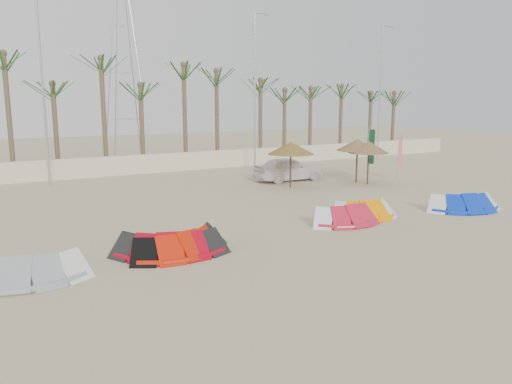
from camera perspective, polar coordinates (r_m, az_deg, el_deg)
ground at (r=15.92m, az=10.99°, el=-8.05°), size 120.00×120.00×0.00m
boundary_wall at (r=35.05m, az=-13.24°, el=3.10°), size 60.00×0.30×1.30m
palm_line at (r=36.44m, az=-13.31°, el=12.51°), size 52.00×4.00×7.70m
lamp_b at (r=31.58m, az=-23.13°, el=11.07°), size 1.25×0.14×11.00m
lamp_c at (r=36.15m, az=-0.09°, el=11.73°), size 1.25×0.14×11.00m
lamp_d at (r=43.40m, az=14.04°, el=11.23°), size 1.25×0.14×11.00m
pylon at (r=41.13m, az=-14.32°, el=3.21°), size 3.00×3.00×14.00m
kite_grey at (r=15.70m, az=-25.59°, el=-7.57°), size 3.91×2.31×0.90m
kite_red_left at (r=16.84m, az=-10.20°, el=-5.49°), size 4.01×2.60×0.90m
kite_red_mid at (r=16.86m, az=-8.87°, el=-5.43°), size 3.85×2.30×0.90m
kite_red_right at (r=20.91m, az=10.02°, el=-2.34°), size 3.27×1.61×0.90m
kite_orange at (r=21.86m, az=11.79°, el=-1.85°), size 3.19×2.10×0.90m
kite_blue at (r=24.80m, az=22.22°, el=-0.94°), size 3.79×2.44×0.90m
parasol_left at (r=28.68m, az=4.00°, el=5.03°), size 2.70×2.70×2.63m
parasol_mid at (r=30.42m, az=12.76°, el=5.01°), size 2.41×2.41×2.58m
parasol_right at (r=30.88m, az=11.52°, el=5.29°), size 2.57×2.57×2.66m
flag_pink at (r=32.65m, az=16.19°, el=4.45°), size 0.44×0.14×3.02m
flag_green at (r=32.41m, az=12.93°, el=4.90°), size 0.45×0.13×3.35m
car at (r=31.21m, az=3.74°, el=2.66°), size 4.48×1.94×1.50m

